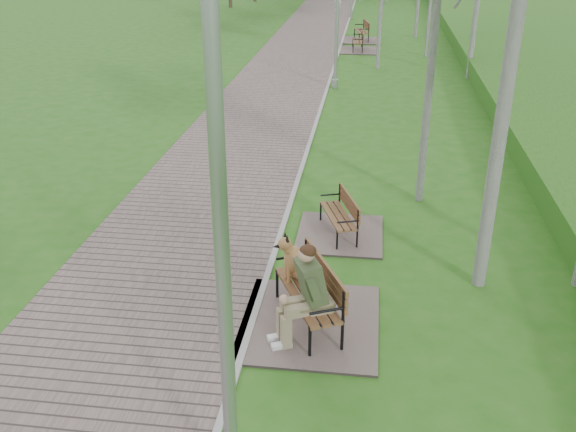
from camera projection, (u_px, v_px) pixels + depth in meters
name	position (u px, v px, depth m)	size (l,w,h in m)	color
walkway	(289.00, 68.00, 25.24)	(3.50, 67.00, 0.04)	#625350
kerb	(333.00, 69.00, 25.03)	(0.10, 67.00, 0.05)	#999993
bench_main	(303.00, 297.00, 9.16)	(1.99, 2.21, 1.74)	#625350
bench_second	(338.00, 226.00, 11.96)	(1.58, 1.76, 0.97)	#625350
bench_third	(358.00, 46.00, 28.43)	(1.72, 1.91, 1.06)	#625350
bench_far	(361.00, 36.00, 30.69)	(1.86, 2.07, 1.14)	#625350
lamp_post_near	(222.00, 261.00, 5.46)	(0.23, 0.23, 5.92)	#A1A4A9
lamp_post_second	(337.00, 14.00, 21.26)	(0.21, 0.21, 5.35)	#A1A4A9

